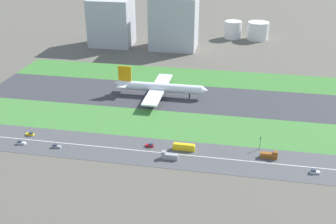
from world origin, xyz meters
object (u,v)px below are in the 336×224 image
object	(u,v)px
car_4	(150,145)
traffic_light	(260,142)
bus_0	(184,147)
fuel_tank_centre	(258,31)
car_0	(315,172)
car_1	(21,143)
hangar_building	(174,23)
fuel_tank_west	(233,30)
car_3	(30,134)
airliner	(159,87)
terminal_building	(111,22)
truck_1	(269,155)
car_2	(56,146)
truck_0	(169,156)

from	to	relation	value
car_4	traffic_light	world-z (taller)	traffic_light
bus_0	fuel_tank_centre	world-z (taller)	fuel_tank_centre
car_0	car_1	world-z (taller)	same
hangar_building	fuel_tank_west	xyz separation A→B (m)	(52.28, 45.00, -15.07)
car_0	car_3	bearing A→B (deg)	-3.79
airliner	terminal_building	distance (m)	134.03
car_4	bus_0	bearing A→B (deg)	-0.00
traffic_light	fuel_tank_west	size ratio (longest dim) A/B	0.42
car_0	truck_1	distance (m)	23.01
car_1	fuel_tank_centre	xyz separation A→B (m)	(126.51, 237.00, 7.72)
car_3	fuel_tank_centre	bearing A→B (deg)	60.87
car_4	truck_1	size ratio (longest dim) A/B	0.52
car_4	truck_1	xyz separation A→B (m)	(61.73, -0.00, 0.75)
car_3	car_1	bearing A→B (deg)	-90.19
car_1	car_3	size ratio (longest dim) A/B	1.00
car_2	traffic_light	world-z (taller)	traffic_light
truck_1	fuel_tank_west	distance (m)	228.86
bus_0	car_1	world-z (taller)	bus_0
car_3	airliner	bearing A→B (deg)	49.10
car_1	traffic_light	bearing A→B (deg)	-171.84
car_2	truck_0	bearing A→B (deg)	180.00
bus_0	car_3	bearing A→B (deg)	180.00
car_3	fuel_tank_west	bearing A→B (deg)	65.83
car_1	terminal_building	xyz separation A→B (m)	(-9.85, 192.00, 20.68)
car_0	car_3	distance (m)	151.22
car_2	truck_1	xyz separation A→B (m)	(110.08, 10.00, 0.75)
car_3	truck_0	world-z (taller)	truck_0
car_4	airliner	bearing A→B (deg)	97.99
car_1	fuel_tank_west	world-z (taller)	fuel_tank_west
terminal_building	fuel_tank_centre	bearing A→B (deg)	18.26
car_4	car_1	bearing A→B (deg)	-171.69
bus_0	car_3	size ratio (longest dim) A/B	2.64
bus_0	traffic_light	distance (m)	39.75
car_4	traffic_light	xyz separation A→B (m)	(57.06, 7.99, 3.37)
truck_1	truck_0	world-z (taller)	same
fuel_tank_centre	fuel_tank_west	bearing A→B (deg)	180.00
bus_0	terminal_building	distance (m)	206.96
airliner	car_4	world-z (taller)	airliner
bus_0	car_4	bearing A→B (deg)	180.00
fuel_tank_west	fuel_tank_centre	bearing A→B (deg)	0.00
traffic_light	terminal_building	distance (m)	221.15
car_2	traffic_light	distance (m)	106.98
truck_1	car_1	bearing A→B (deg)	-175.61
car_1	truck_0	bearing A→B (deg)	180.00
truck_0	hangar_building	bearing A→B (deg)	-80.78
hangar_building	airliner	bearing A→B (deg)	-85.32
car_3	fuel_tank_west	xyz separation A→B (m)	(101.86, 227.00, 7.65)
airliner	terminal_building	size ratio (longest dim) A/B	1.50
car_2	hangar_building	world-z (taller)	hangar_building
car_0	fuel_tank_centre	size ratio (longest dim) A/B	0.21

